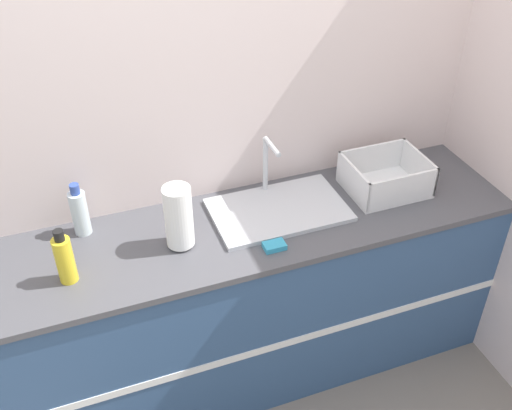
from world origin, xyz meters
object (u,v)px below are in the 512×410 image
(sink, at_px, (278,207))
(bottle_yellow, at_px, (65,259))
(dish_rack, at_px, (385,179))
(bottle_clear, at_px, (80,212))
(paper_towel_roll, at_px, (179,217))

(sink, height_order, bottle_yellow, sink)
(dish_rack, distance_m, bottle_yellow, 1.45)
(bottle_clear, xyz_separation_m, bottle_yellow, (-0.09, -0.28, -0.00))
(sink, height_order, bottle_clear, sink)
(paper_towel_roll, relative_size, bottle_clear, 1.16)
(dish_rack, xyz_separation_m, bottle_clear, (-1.35, 0.16, 0.05))
(sink, distance_m, bottle_yellow, 0.93)
(sink, xyz_separation_m, paper_towel_roll, (-0.46, -0.08, 0.12))
(sink, xyz_separation_m, bottle_yellow, (-0.92, -0.13, 0.09))
(bottle_clear, bearing_deg, bottle_yellow, -107.98)
(paper_towel_roll, bearing_deg, bottle_yellow, -173.58)
(paper_towel_roll, xyz_separation_m, bottle_clear, (-0.36, 0.23, -0.04))
(paper_towel_roll, xyz_separation_m, dish_rack, (0.99, 0.06, -0.09))
(paper_towel_roll, relative_size, bottle_yellow, 1.18)
(bottle_clear, relative_size, bottle_yellow, 1.02)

